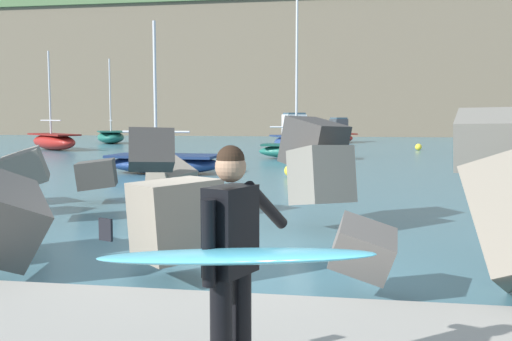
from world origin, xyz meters
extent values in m
plane|color=#42707F|center=(0.00, 0.00, 0.00)|extent=(400.00, 400.00, 0.00)
cube|color=slate|center=(1.45, 2.92, 1.09)|extent=(1.39, 1.48, 1.23)
cube|color=#605B56|center=(2.17, -1.06, 0.63)|extent=(0.85, 0.80, 0.81)
cube|color=#3D3A38|center=(1.28, 3.68, 1.65)|extent=(1.52, 1.45, 1.16)
cube|color=#3D3A38|center=(-2.23, 3.83, 1.49)|extent=(1.25, 1.29, 1.02)
cube|color=slate|center=(4.10, 1.18, 1.86)|extent=(1.26, 1.34, 1.00)
cube|color=slate|center=(-4.66, 2.94, 1.13)|extent=(1.27, 1.29, 0.95)
cube|color=gray|center=(-2.20, 5.09, 0.71)|extent=(1.41, 1.41, 1.17)
cube|color=#4C4944|center=(-4.42, 5.80, 0.74)|extent=(1.26, 1.25, 0.78)
cube|color=gray|center=(-0.29, -0.68, 0.85)|extent=(1.46, 1.40, 1.09)
cylinder|color=black|center=(1.25, -4.11, 0.69)|extent=(0.15, 0.15, 0.90)
cube|color=black|center=(1.21, -4.22, 1.44)|extent=(0.35, 0.44, 0.60)
sphere|color=#A87A5B|center=(1.21, -4.22, 1.87)|extent=(0.21, 0.21, 0.21)
sphere|color=black|center=(1.21, -4.22, 1.92)|extent=(0.19, 0.19, 0.19)
cylinder|color=black|center=(1.40, -3.89, 1.56)|extent=(0.28, 0.52, 0.41)
cylinder|color=black|center=(1.11, -4.45, 1.40)|extent=(0.09, 0.09, 0.56)
ellipsoid|color=#4CB2CC|center=(1.18, -4.55, 1.34)|extent=(2.07, 1.13, 0.37)
cube|color=black|center=(0.30, -4.19, 1.41)|extent=(0.12, 0.06, 0.16)
ellipsoid|color=#1E6656|center=(-17.72, 37.21, 0.51)|extent=(3.81, 4.60, 1.03)
cube|color=#164C41|center=(-17.72, 37.21, 0.99)|extent=(3.51, 4.23, 0.10)
cylinder|color=silver|center=(-17.58, 36.94, 4.00)|extent=(0.12, 0.12, 5.94)
cylinder|color=silver|center=(-17.58, 36.94, 1.93)|extent=(1.22, 2.19, 0.08)
ellipsoid|color=maroon|center=(0.83, 42.92, 0.41)|extent=(3.95, 5.89, 0.81)
cube|color=maroon|center=(0.83, 42.92, 0.77)|extent=(3.63, 5.42, 0.10)
cube|color=#33383D|center=(1.00, 42.54, 1.43)|extent=(1.69, 1.99, 1.23)
cube|color=#334C5B|center=(1.00, 42.54, 2.11)|extent=(1.52, 1.79, 0.12)
ellipsoid|color=navy|center=(-1.75, 29.65, 0.49)|extent=(3.79, 4.95, 0.97)
cube|color=navy|center=(-1.75, 29.65, 0.93)|extent=(3.48, 4.56, 0.10)
cube|color=silver|center=(-1.61, 29.34, 1.67)|extent=(1.72, 1.75, 1.40)
cube|color=#334C5B|center=(-1.61, 29.34, 2.43)|extent=(1.55, 1.57, 0.12)
ellipsoid|color=#EAC64C|center=(13.47, 40.61, 0.45)|extent=(4.12, 4.50, 0.90)
cube|color=#AF9539|center=(13.47, 40.61, 0.86)|extent=(3.79, 4.14, 0.10)
cube|color=silver|center=(13.27, 40.86, 1.60)|extent=(1.69, 1.71, 1.40)
cube|color=#334C5B|center=(13.27, 40.86, 2.36)|extent=(1.52, 1.54, 0.12)
ellipsoid|color=navy|center=(-5.14, 13.42, 0.37)|extent=(4.67, 2.30, 0.73)
cube|color=navy|center=(-5.14, 13.42, 0.69)|extent=(4.29, 2.12, 0.10)
cylinder|color=silver|center=(-5.48, 13.43, 3.30)|extent=(0.12, 0.12, 5.14)
cylinder|color=silver|center=(-5.48, 13.43, 1.63)|extent=(2.75, 0.19, 0.08)
ellipsoid|color=maroon|center=(-17.66, 27.76, 0.54)|extent=(5.44, 4.84, 1.08)
cube|color=maroon|center=(-17.66, 27.76, 1.04)|extent=(5.01, 4.46, 0.10)
cylinder|color=silver|center=(-17.99, 28.02, 3.84)|extent=(0.12, 0.12, 5.53)
cylinder|color=silver|center=(-17.99, 28.02, 1.98)|extent=(2.67, 2.16, 0.08)
ellipsoid|color=#1E6656|center=(-0.44, 22.00, 0.39)|extent=(4.69, 1.61, 0.78)
cube|color=#164C41|center=(-0.44, 22.00, 0.74)|extent=(4.32, 1.48, 0.10)
cylinder|color=silver|center=(-0.79, 22.01, 4.49)|extent=(0.12, 0.12, 7.42)
cylinder|color=silver|center=(-0.79, 22.01, 1.68)|extent=(2.80, 0.12, 0.08)
sphere|color=yellow|center=(-0.18, 13.03, 0.22)|extent=(0.44, 0.44, 0.44)
sphere|color=yellow|center=(6.50, 31.26, 0.22)|extent=(0.44, 0.44, 0.44)
cube|color=#756651|center=(-3.48, 75.31, 7.74)|extent=(108.52, 36.34, 15.47)
cube|color=#567547|center=(-3.48, 75.31, 16.07)|extent=(110.70, 37.07, 1.20)
cube|color=silver|center=(1.95, 77.32, 18.76)|extent=(6.16, 7.62, 4.17)
cube|color=beige|center=(-18.92, 80.23, 19.28)|extent=(5.00, 7.09, 5.21)
cube|color=#B2ADA3|center=(-6.31, 79.17, 18.90)|extent=(5.49, 4.57, 4.45)
camera|label=1|loc=(1.99, -7.94, 2.20)|focal=40.14mm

